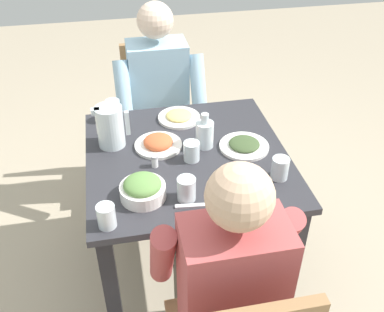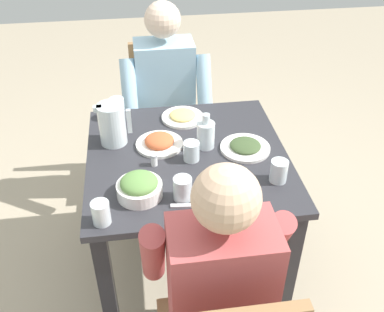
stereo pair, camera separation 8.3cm
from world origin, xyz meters
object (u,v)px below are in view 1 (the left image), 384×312
(water_pitcher, at_px, (110,126))
(plate_rice_curry, at_px, (158,143))
(chair_far, at_px, (158,109))
(salad_bowl, at_px, (143,189))
(diner_near, at_px, (224,276))
(salt_shaker, at_px, (155,161))
(water_glass_by_pitcher, at_px, (192,151))
(dining_table, at_px, (187,178))
(water_glass_center, at_px, (186,189))
(water_glass_far_left, at_px, (106,216))
(plate_dolmas, at_px, (244,145))
(water_glass_near_right, at_px, (113,110))
(oil_carafe, at_px, (205,135))
(diner_far, at_px, (161,104))
(plate_fries, at_px, (179,117))

(water_pitcher, bearing_deg, plate_rice_curry, -15.69)
(chair_far, distance_m, salad_bowl, 1.10)
(diner_near, relative_size, salt_shaker, 22.12)
(water_glass_by_pitcher, bearing_deg, salt_shaker, -173.42)
(dining_table, xyz_separation_m, water_glass_center, (-0.05, -0.28, 0.18))
(dining_table, distance_m, water_glass_far_left, 0.54)
(chair_far, height_order, water_glass_center, chair_far)
(plate_dolmas, bearing_deg, water_glass_far_left, -148.83)
(plate_dolmas, bearing_deg, water_glass_near_right, 147.70)
(water_glass_near_right, bearing_deg, plate_rice_curry, -55.94)
(salt_shaker, bearing_deg, water_glass_far_left, -123.78)
(dining_table, height_order, oil_carafe, oil_carafe)
(water_glass_near_right, xyz_separation_m, oil_carafe, (0.38, -0.30, 0.00))
(dining_table, distance_m, diner_far, 0.61)
(chair_far, distance_m, water_pitcher, 0.79)
(salad_bowl, bearing_deg, oil_carafe, 43.82)
(plate_fries, bearing_deg, dining_table, -93.12)
(dining_table, bearing_deg, water_glass_far_left, -134.35)
(plate_dolmas, relative_size, plate_rice_curry, 1.04)
(diner_near, xyz_separation_m, plate_dolmas, (0.25, 0.61, 0.09))
(plate_rice_curry, xyz_separation_m, water_glass_center, (0.06, -0.37, 0.03))
(water_glass_far_left, bearing_deg, diner_far, 71.54)
(chair_far, height_order, plate_rice_curry, chair_far)
(plate_dolmas, height_order, plate_fries, same)
(salad_bowl, bearing_deg, water_glass_far_left, -137.73)
(chair_far, distance_m, diner_far, 0.25)
(water_pitcher, relative_size, plate_dolmas, 0.86)
(dining_table, distance_m, water_glass_near_right, 0.50)
(diner_far, height_order, water_glass_center, diner_far)
(plate_rice_curry, bearing_deg, plate_dolmas, -12.46)
(salt_shaker, bearing_deg, dining_table, 19.38)
(plate_dolmas, distance_m, water_glass_by_pitcher, 0.25)
(dining_table, height_order, diner_near, diner_near)
(water_pitcher, height_order, water_glass_far_left, water_pitcher)
(diner_near, xyz_separation_m, plate_fries, (0.00, 0.91, 0.09))
(diner_near, relative_size, plate_dolmas, 5.41)
(diner_near, height_order, water_glass_by_pitcher, diner_near)
(dining_table, relative_size, salad_bowl, 4.92)
(dining_table, height_order, water_pitcher, water_pitcher)
(plate_dolmas, xyz_separation_m, water_glass_center, (-0.31, -0.28, 0.03))
(dining_table, distance_m, salt_shaker, 0.22)
(diner_near, relative_size, plate_fries, 5.83)
(water_glass_near_right, height_order, water_glass_by_pitcher, water_glass_near_right)
(plate_dolmas, height_order, water_glass_far_left, water_glass_far_left)
(chair_far, xyz_separation_m, salt_shaker, (-0.11, -0.86, 0.25))
(dining_table, bearing_deg, water_glass_center, -101.15)
(salad_bowl, bearing_deg, dining_table, 47.66)
(plate_dolmas, xyz_separation_m, water_glass_near_right, (-0.55, 0.35, 0.04))
(diner_far, xyz_separation_m, plate_rice_curry, (-0.08, -0.51, 0.10))
(plate_dolmas, xyz_separation_m, plate_fries, (-0.24, 0.30, 0.00))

